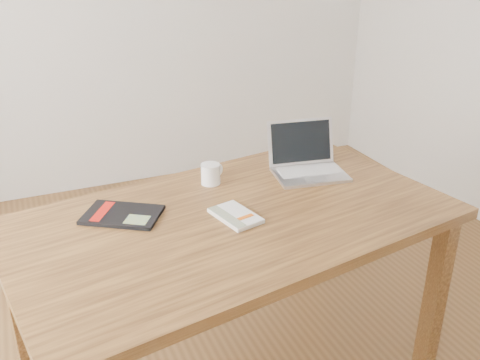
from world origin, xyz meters
name	(u,v)px	position (x,y,z in m)	size (l,w,h in m)	color
room	(184,37)	(-0.07, 0.00, 1.36)	(4.04, 4.04, 2.70)	brown
desk	(234,237)	(0.05, -0.10, 0.66)	(1.66, 1.12, 0.75)	brown
white_guidebook	(235,216)	(0.05, -0.12, 0.76)	(0.15, 0.21, 0.02)	beige
black_guidebook	(122,215)	(-0.31, 0.04, 0.76)	(0.31, 0.29, 0.01)	black
laptop	(307,162)	(0.48, 0.13, 0.79)	(0.32, 0.30, 0.20)	silver
coffee_mug	(211,173)	(0.07, 0.18, 0.79)	(0.10, 0.08, 0.08)	white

